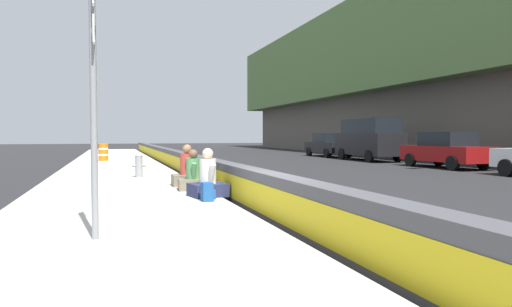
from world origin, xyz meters
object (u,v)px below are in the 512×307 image
route_sign_post (94,86)px  backpack (208,192)px  construction_barrel (103,152)px  fire_hydrant (139,164)px  seated_person_rear (187,173)px  seated_person_foreground (208,181)px  parked_car_fourth (369,139)px  parked_car_third (446,150)px  parked_car_midline (329,145)px  seated_person_middle (193,177)px

route_sign_post → backpack: route_sign_post is taller
construction_barrel → route_sign_post: bearing=-179.5°
fire_hydrant → seated_person_rear: seated_person_rear is taller
fire_hydrant → seated_person_foreground: seated_person_foreground is taller
fire_hydrant → backpack: fire_hydrant is taller
fire_hydrant → parked_car_fourth: (8.35, -14.11, 0.77)m
parked_car_third → parked_car_midline: size_ratio=1.00×
backpack → parked_car_fourth: bearing=-42.0°
seated_person_foreground → parked_car_third: (7.27, -12.99, 0.37)m
seated_person_rear → parked_car_third: parked_car_third is taller
seated_person_foreground → parked_car_third: bearing=-60.8°
parked_car_midline → seated_person_foreground: bearing=146.0°
backpack → parked_car_fourth: 19.52m
construction_barrel → backpack: bearing=-172.1°
seated_person_rear → parked_car_third: 13.97m
seated_person_foreground → seated_person_middle: 1.36m
seated_person_foreground → parked_car_third: 14.89m
backpack → parked_car_midline: size_ratio=0.09×
seated_person_foreground → parked_car_midline: 23.12m
seated_person_foreground → seated_person_middle: (1.35, 0.10, -0.02)m
construction_barrel → parked_car_midline: size_ratio=0.21×
seated_person_rear → parked_car_fourth: bearing=-48.8°
seated_person_foreground → seated_person_middle: bearing=4.3°
seated_person_foreground → backpack: (-0.73, 0.16, -0.16)m
fire_hydrant → construction_barrel: 10.82m
parked_car_third → seated_person_middle: bearing=114.3°
parked_car_third → parked_car_midline: (11.89, 0.07, 0.00)m
seated_person_rear → construction_barrel: seated_person_rear is taller
parked_car_midline → parked_car_third: bearing=-179.7°
seated_person_foreground → backpack: seated_person_foreground is taller
route_sign_post → seated_person_rear: size_ratio=3.11×
seated_person_middle → backpack: size_ratio=2.63×
route_sign_post → seated_person_foreground: size_ratio=3.22×
seated_person_middle → parked_car_third: bearing=-65.7°
seated_person_foreground → parked_car_fourth: (13.75, -12.88, 0.86)m
parked_car_third → construction_barrel: bearing=60.2°
fire_hydrant → seated_person_middle: size_ratio=0.84×
parked_car_third → parked_car_fourth: 6.50m
seated_person_foreground → fire_hydrant: bearing=12.8°
parked_car_third → parked_car_fourth: (6.48, 0.11, 0.49)m
fire_hydrant → route_sign_post: bearing=173.1°
seated_person_foreground → route_sign_post: bearing=148.0°
backpack → parked_car_fourth: size_ratio=0.08×
route_sign_post → parked_car_fourth: bearing=-41.0°
construction_barrel → fire_hydrant: bearing=-173.2°
route_sign_post → seated_person_middle: bearing=-23.7°
fire_hydrant → parked_car_third: 14.35m
seated_person_rear → parked_car_fourth: 17.27m
backpack → route_sign_post: bearing=144.1°
parked_car_third → seated_person_rear: bearing=110.5°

